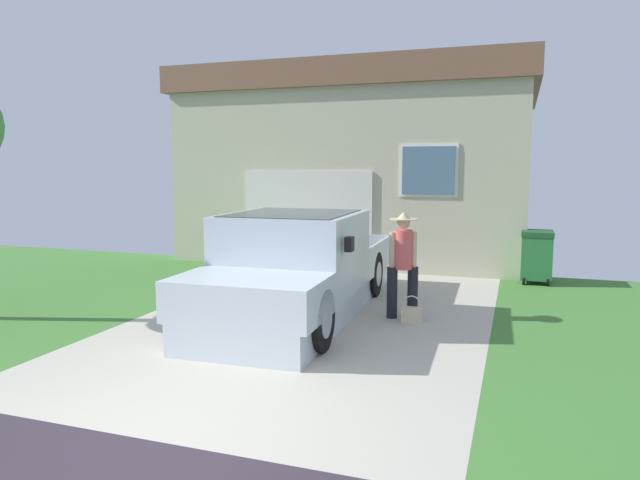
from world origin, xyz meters
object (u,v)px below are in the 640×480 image
at_px(handbag, 412,314).
at_px(wheeled_trash_bin, 536,255).
at_px(person_with_hat, 403,261).
at_px(pickup_truck, 295,271).
at_px(house_with_garage, 370,165).

relative_size(handbag, wheeled_trash_bin, 0.40).
distance_m(person_with_hat, wheeled_trash_bin, 4.09).
height_order(pickup_truck, handbag, pickup_truck).
xyz_separation_m(person_with_hat, house_with_garage, (-2.31, 7.11, 1.49)).
distance_m(pickup_truck, person_with_hat, 1.67).
bearing_deg(handbag, wheeled_trash_bin, 64.34).
distance_m(pickup_truck, house_with_garage, 7.80).
height_order(pickup_truck, wheeled_trash_bin, pickup_truck).
relative_size(person_with_hat, wheeled_trash_bin, 1.56).
bearing_deg(pickup_truck, wheeled_trash_bin, -133.89).
bearing_deg(house_with_garage, handbag, -71.20).
height_order(person_with_hat, handbag, person_with_hat).
distance_m(handbag, wheeled_trash_bin, 4.24).
bearing_deg(handbag, house_with_garage, 108.80).
relative_size(person_with_hat, handbag, 3.95).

